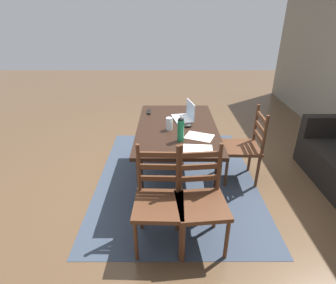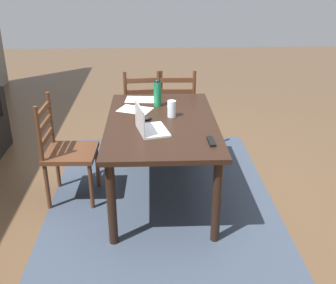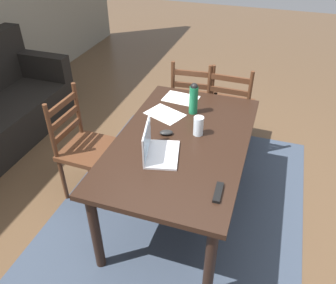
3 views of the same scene
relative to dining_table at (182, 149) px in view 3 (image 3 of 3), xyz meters
The scene contains 13 objects.
ground_plane 0.65m from the dining_table, ahead, with size 14.00×14.00×0.00m, color brown.
area_rug 0.65m from the dining_table, ahead, with size 2.64×2.01×0.01m, color #333D4C.
dining_table is the anchor object (origin of this frame).
chair_far_head 0.87m from the dining_table, 89.92° to the left, with size 0.45×0.45×0.95m.
chair_right_near 1.10m from the dining_table, 10.02° to the right, with size 0.45×0.45×0.95m.
chair_right_far 1.10m from the dining_table, ahead, with size 0.48×0.48×0.95m.
laptop 0.31m from the dining_table, 153.20° to the left, with size 0.36×0.29×0.23m.
water_bottle 0.46m from the dining_table, ahead, with size 0.07×0.07×0.27m.
drinking_glass 0.21m from the dining_table, 42.21° to the right, with size 0.08×0.08×0.15m, color silver.
computer_mouse 0.17m from the dining_table, 80.21° to the left, with size 0.06×0.10×0.03m, color black.
tv_remote 0.61m from the dining_table, 142.42° to the right, with size 0.04×0.17×0.02m, color black.
paper_stack_left 0.63m from the dining_table, 17.65° to the left, with size 0.21×0.30×0.00m, color white.
paper_stack_right 0.39m from the dining_table, 38.56° to the left, with size 0.21×0.30×0.00m, color white.
Camera 3 is at (-1.98, -0.55, 2.18)m, focal length 36.50 mm.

